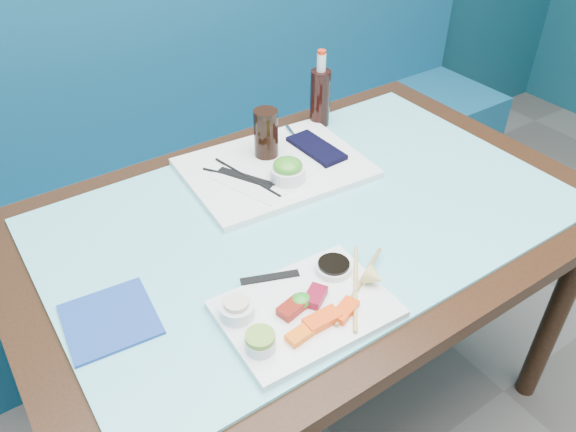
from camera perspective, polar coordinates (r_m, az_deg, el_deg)
booth_bench at (r=2.17m, az=-11.19°, el=3.41°), size 3.00×0.56×1.17m
dining_table at (r=1.40m, az=2.20°, el=-2.56°), size 1.40×0.90×0.75m
glass_top at (r=1.34m, az=2.29°, el=0.29°), size 1.22×0.76×0.01m
sashimi_plate at (r=1.09m, az=1.85°, el=-9.46°), size 0.33×0.24×0.02m
salmon_left at (r=1.03m, az=1.39°, el=-11.88°), size 0.06×0.04×0.01m
salmon_mid at (r=1.05m, az=3.48°, el=-10.47°), size 0.07×0.04×0.02m
salmon_right at (r=1.07m, az=5.80°, el=-9.52°), size 0.07×0.05×0.02m
tuna_left at (r=1.07m, az=0.39°, el=-9.35°), size 0.06×0.04×0.02m
tuna_right at (r=1.09m, az=2.79°, el=-8.15°), size 0.06×0.06×0.02m
seaweed_garnish at (r=1.08m, az=1.34°, el=-8.55°), size 0.05×0.05×0.02m
ramekin_wasabi at (r=1.01m, az=-2.83°, el=-12.80°), size 0.07×0.07×0.02m
wasabi_fill at (r=1.00m, az=-2.86°, el=-12.17°), size 0.06×0.06×0.01m
ramekin_ginger at (r=1.07m, az=-5.21°, el=-9.50°), size 0.07×0.07×0.03m
ginger_fill at (r=1.05m, az=-5.26°, el=-8.81°), size 0.05×0.05×0.01m
soy_dish at (r=1.16m, az=4.65°, el=-5.26°), size 0.10×0.10×0.01m
soy_fill at (r=1.15m, az=4.68°, el=-4.88°), size 0.09×0.09×0.01m
lemon_wedge at (r=1.12m, az=8.82°, el=-6.21°), size 0.05×0.05×0.04m
chopstick_sleeve at (r=1.14m, az=-1.86°, el=-6.24°), size 0.12×0.06×0.00m
wooden_chopstick_a at (r=1.13m, az=6.89°, el=-7.13°), size 0.16×0.19×0.01m
wooden_chopstick_b at (r=1.13m, az=7.29°, el=-6.91°), size 0.21×0.12×0.01m
serving_tray at (r=1.48m, az=-1.35°, el=4.90°), size 0.48×0.37×0.02m
paper_placemat at (r=1.48m, az=-1.36°, el=5.21°), size 0.35×0.29×0.00m
seaweed_bowl at (r=1.41m, az=-0.03°, el=4.31°), size 0.09×0.09×0.04m
seaweed_salad at (r=1.40m, az=-0.03°, el=5.14°), size 0.08×0.08×0.04m
cola_glass at (r=1.49m, az=-2.24°, el=8.38°), size 0.08×0.08×0.13m
navy_pouch at (r=1.54m, az=2.88°, el=6.91°), size 0.08×0.18×0.01m
fork at (r=1.61m, az=0.45°, el=8.38°), size 0.03×0.09×0.01m
black_chopstick_a at (r=1.42m, az=-4.48°, el=3.89°), size 0.14×0.20×0.01m
black_chopstick_b at (r=1.43m, az=-4.20°, el=3.99°), size 0.05×0.24×0.01m
tray_sleeve at (r=1.43m, az=-4.34°, el=3.91°), size 0.10×0.15×0.00m
cola_bottle_body at (r=1.67m, az=3.27°, el=11.87°), size 0.06×0.06×0.17m
cola_bottle_neck at (r=1.63m, az=3.41°, el=15.31°), size 0.03×0.03×0.05m
cola_bottle_cap at (r=1.62m, az=3.45°, el=16.29°), size 0.03×0.03×0.01m
blue_napkin at (r=1.13m, az=-17.65°, el=-9.98°), size 0.18×0.18×0.01m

